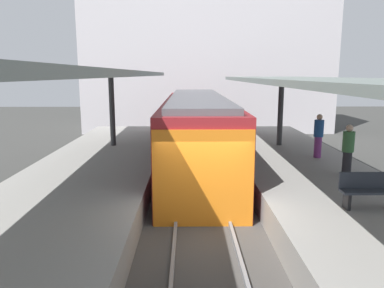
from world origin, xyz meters
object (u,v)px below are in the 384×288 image
passenger_near_bench (348,149)px  passenger_mid_platform (318,135)px  platform_bench (369,189)px  commuter_train (197,132)px

passenger_near_bench → passenger_mid_platform: passenger_mid_platform is taller
platform_bench → passenger_mid_platform: 5.58m
platform_bench → passenger_near_bench: 2.99m
platform_bench → passenger_near_bench: bearing=76.5°
platform_bench → passenger_mid_platform: size_ratio=0.83×
passenger_mid_platform → commuter_train: bearing=157.7°
platform_bench → commuter_train: bearing=118.1°
passenger_near_bench → commuter_train: bearing=135.6°
commuter_train → platform_bench: (3.97, -7.44, -0.26)m
platform_bench → passenger_near_bench: passenger_near_bench is taller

